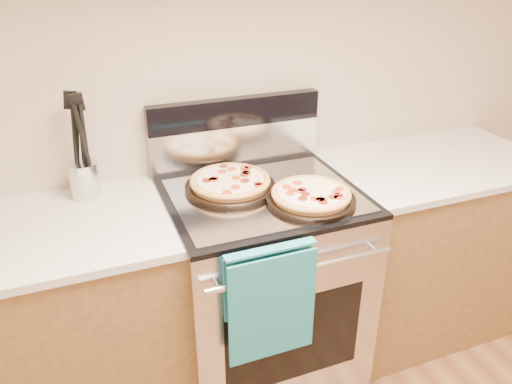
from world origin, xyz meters
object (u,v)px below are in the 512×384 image
object	(u,v)px
range_body	(262,288)
utensil_crock	(85,180)
pepperoni_pizza_front	(311,196)
pepperoni_pizza_back	(230,183)

from	to	relation	value
range_body	utensil_crock	xyz separation A→B (m)	(-0.65, 0.24, 0.53)
utensil_crock	pepperoni_pizza_front	bearing A→B (deg)	-26.06
range_body	pepperoni_pizza_back	distance (m)	0.52
pepperoni_pizza_front	utensil_crock	world-z (taller)	utensil_crock
range_body	utensil_crock	size ratio (longest dim) A/B	6.27
pepperoni_pizza_back	utensil_crock	xyz separation A→B (m)	(-0.54, 0.17, 0.03)
pepperoni_pizza_front	range_body	bearing A→B (deg)	134.21
pepperoni_pizza_back	utensil_crock	world-z (taller)	utensil_crock
range_body	pepperoni_pizza_front	distance (m)	0.54
range_body	pepperoni_pizza_back	world-z (taller)	pepperoni_pizza_back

